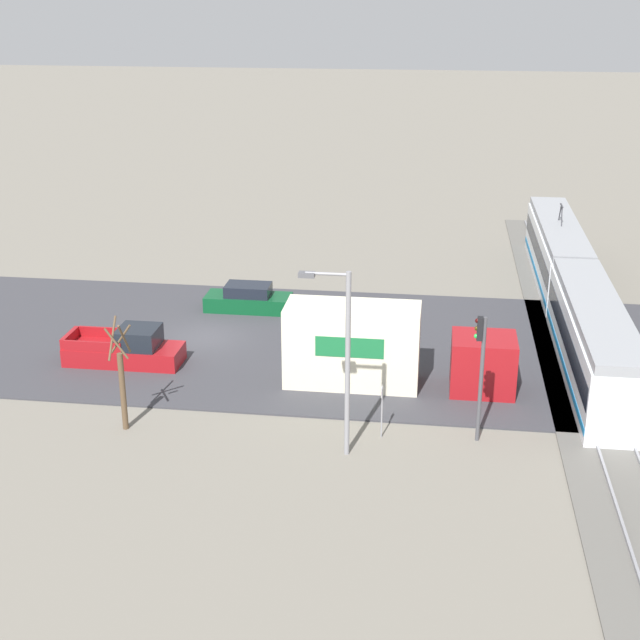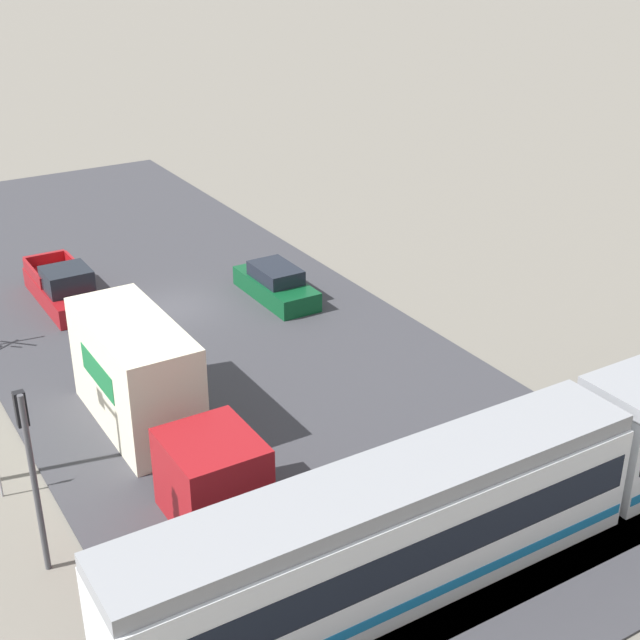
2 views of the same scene
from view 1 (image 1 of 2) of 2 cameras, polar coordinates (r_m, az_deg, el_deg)
The scene contains 11 objects.
ground_plane at distance 46.79m, azimuth -7.39°, elevation -1.18°, with size 320.00×320.00×0.00m, color slate.
road_surface at distance 46.78m, azimuth -7.39°, elevation -1.13°, with size 16.59×47.06×0.08m.
rail_bed at distance 45.87m, azimuth 16.45°, elevation -2.28°, with size 54.73×4.40×0.22m.
light_rail_tram at distance 50.06m, azimuth 15.87°, elevation 1.85°, with size 29.35×2.57×4.68m.
box_truck at distance 40.42m, azimuth 4.09°, elevation -1.88°, with size 2.53×10.37×3.74m.
pickup_truck at distance 44.01m, azimuth -12.29°, elevation -1.85°, with size 2.06×5.61×1.84m.
sedan_car_0 at distance 50.25m, azimuth -4.61°, elevation 1.33°, with size 1.87×4.80×1.49m.
traffic_light_pole at distance 35.43m, azimuth 10.23°, elevation -2.66°, with size 0.28×0.47×5.31m.
street_tree at distance 37.17m, azimuth -12.56°, elevation -3.80°, with size 1.14×0.94×4.81m.
street_lamp_near_crossing at distance 33.50m, azimuth 1.42°, elevation -1.99°, with size 0.36×1.95×7.50m.
no_parking_sign at distance 36.04m, azimuth 3.98°, elevation -5.55°, with size 0.32×0.08×2.25m.
Camera 1 is at (41.88, 11.78, 17.24)m, focal length 50.00 mm.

